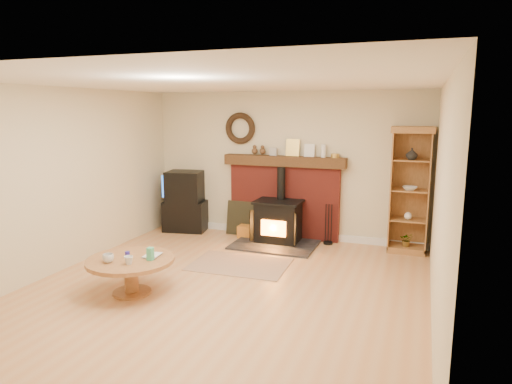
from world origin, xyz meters
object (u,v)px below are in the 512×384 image
at_px(curio_cabinet, 410,190).
at_px(coffee_table, 131,265).
at_px(wood_stove, 278,223).
at_px(tv_unit, 185,202).

relative_size(curio_cabinet, coffee_table, 1.86).
height_order(wood_stove, curio_cabinet, curio_cabinet).
bearing_deg(coffee_table, wood_stove, 69.11).
bearing_deg(coffee_table, tv_unit, 106.16).
xyz_separation_m(tv_unit, curio_cabinet, (4.03, 0.09, 0.47)).
relative_size(wood_stove, curio_cabinet, 0.69).
distance_m(wood_stove, tv_unit, 1.93).
bearing_deg(coffee_table, curio_cabinet, 43.75).
relative_size(tv_unit, coffee_table, 1.05).
bearing_deg(curio_cabinet, wood_stove, -172.45).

